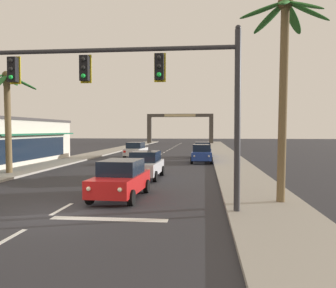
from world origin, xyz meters
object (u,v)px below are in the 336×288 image
object	(u,v)px
sedan_lead_at_stop_bar	(121,179)
sedan_parked_nearest_kerb	(202,153)
sedan_parked_mid_kerb	(202,150)
town_gateway_arch	(180,124)
sedan_third_in_queue	(145,165)
palm_right_nearest	(284,58)
sedan_oncoming_far	(136,150)
palm_left_second	(7,101)
traffic_signal_mast	(129,80)

from	to	relation	value
sedan_lead_at_stop_bar	sedan_parked_nearest_kerb	size ratio (longest dim) A/B	1.01
sedan_parked_mid_kerb	town_gateway_arch	distance (m)	38.84
sedan_third_in_queue	sedan_parked_nearest_kerb	bearing A→B (deg)	72.45
sedan_parked_mid_kerb	palm_right_nearest	distance (m)	24.71
sedan_oncoming_far	sedan_third_in_queue	bearing A→B (deg)	-76.63
sedan_parked_mid_kerb	sedan_lead_at_stop_bar	bearing A→B (deg)	-98.47
town_gateway_arch	palm_left_second	bearing A→B (deg)	-98.09
traffic_signal_mast	sedan_parked_mid_kerb	bearing A→B (deg)	84.49
traffic_signal_mast	palm_left_second	size ratio (longest dim) A/B	1.63
sedan_lead_at_stop_bar	town_gateway_arch	world-z (taller)	town_gateway_arch
sedan_parked_nearest_kerb	sedan_parked_mid_kerb	bearing A→B (deg)	89.79
sedan_third_in_queue	palm_left_second	size ratio (longest dim) A/B	0.65
town_gateway_arch	sedan_parked_nearest_kerb	bearing A→B (deg)	-83.38
traffic_signal_mast	sedan_lead_at_stop_bar	xyz separation A→B (m)	(-0.97, 2.56, -3.96)
sedan_parked_nearest_kerb	palm_right_nearest	size ratio (longest dim) A/B	0.54
sedan_third_in_queue	palm_right_nearest	world-z (taller)	palm_right_nearest
town_gateway_arch	traffic_signal_mast	bearing A→B (deg)	-87.60
sedan_parked_nearest_kerb	palm_left_second	distance (m)	16.89
town_gateway_arch	sedan_oncoming_far	bearing A→B (deg)	-93.00
palm_left_second	palm_right_nearest	distance (m)	18.07
sedan_lead_at_stop_bar	sedan_third_in_queue	size ratio (longest dim) A/B	1.01
sedan_oncoming_far	palm_left_second	size ratio (longest dim) A/B	0.65
palm_right_nearest	town_gateway_arch	bearing A→B (deg)	97.78
sedan_oncoming_far	traffic_signal_mast	bearing A→B (deg)	-79.18
sedan_third_in_queue	sedan_parked_nearest_kerb	world-z (taller)	same
sedan_oncoming_far	sedan_parked_nearest_kerb	distance (m)	8.84
sedan_parked_nearest_kerb	town_gateway_arch	bearing A→B (deg)	96.62
traffic_signal_mast	sedan_parked_nearest_kerb	world-z (taller)	traffic_signal_mast
sedan_parked_mid_kerb	palm_right_nearest	xyz separation A→B (m)	(3.34, -23.97, 4.99)
palm_right_nearest	sedan_oncoming_far	bearing A→B (deg)	114.65
sedan_oncoming_far	sedan_parked_mid_kerb	bearing A→B (deg)	7.40
sedan_parked_nearest_kerb	sedan_third_in_queue	bearing A→B (deg)	-107.55
traffic_signal_mast	sedan_third_in_queue	size ratio (longest dim) A/B	2.53
sedan_lead_at_stop_bar	sedan_parked_nearest_kerb	bearing A→B (deg)	78.68
sedan_third_in_queue	sedan_oncoming_far	world-z (taller)	same
sedan_third_in_queue	palm_right_nearest	bearing A→B (deg)	-46.29
palm_left_second	palm_right_nearest	world-z (taller)	palm_right_nearest
traffic_signal_mast	sedan_oncoming_far	bearing A→B (deg)	100.82
sedan_lead_at_stop_bar	palm_left_second	size ratio (longest dim) A/B	0.65
palm_right_nearest	sedan_third_in_queue	bearing A→B (deg)	133.71
sedan_parked_mid_kerb	palm_left_second	xyz separation A→B (m)	(-12.92, -16.15, 4.08)
sedan_third_in_queue	palm_left_second	world-z (taller)	palm_left_second
sedan_lead_at_stop_bar	sedan_third_in_queue	bearing A→B (deg)	89.90
sedan_parked_mid_kerb	palm_left_second	world-z (taller)	palm_left_second
sedan_lead_at_stop_bar	sedan_parked_mid_kerb	world-z (taller)	same
sedan_parked_nearest_kerb	sedan_parked_mid_kerb	xyz separation A→B (m)	(0.02, 6.05, 0.00)
traffic_signal_mast	palm_right_nearest	xyz separation A→B (m)	(5.82, 1.80, 1.03)
palm_left_second	town_gateway_arch	size ratio (longest dim) A/B	0.48
sedan_third_in_queue	sedan_oncoming_far	distance (m)	16.38
sedan_lead_at_stop_bar	palm_left_second	distance (m)	12.50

